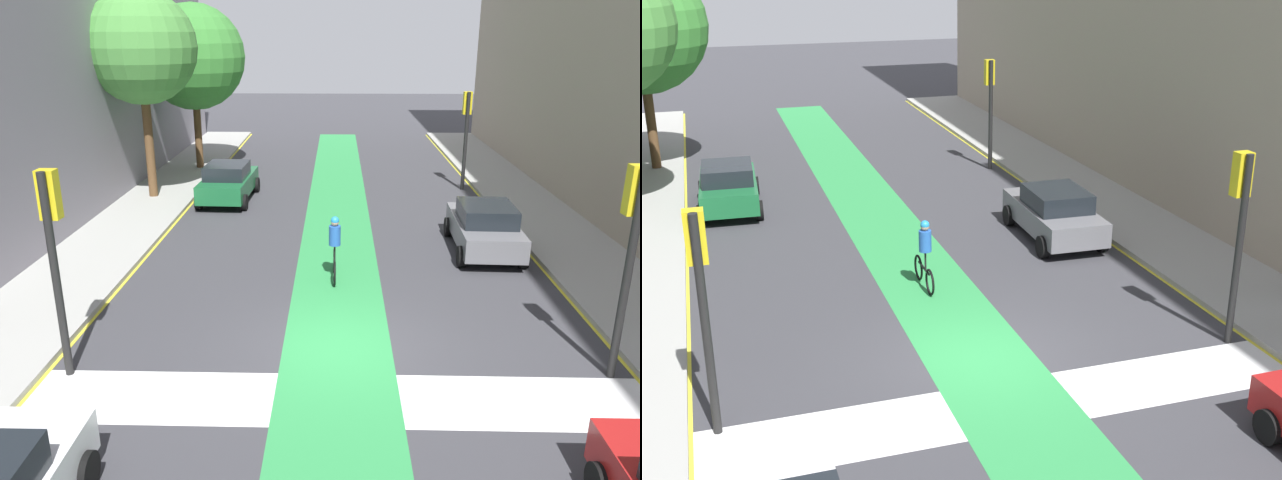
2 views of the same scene
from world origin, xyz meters
TOP-DOWN VIEW (x-y plane):
  - ground_plane at (0.00, 0.00)m, footprint 120.00×120.00m
  - bike_lane_paint at (-0.05, 0.00)m, footprint 2.40×60.00m
  - crosswalk_band at (0.00, -2.00)m, footprint 12.00×1.80m
  - curb_stripe_left at (-6.00, 0.00)m, footprint 0.16×60.00m
  - sidewalk_right at (7.50, 0.00)m, footprint 3.00×60.00m
  - curb_stripe_right at (6.00, 0.00)m, footprint 0.16×60.00m
  - traffic_signal_near_right at (5.46, -0.90)m, footprint 0.35×0.52m
  - traffic_signal_near_left at (-5.49, -1.10)m, footprint 0.35×0.52m
  - traffic_signal_far_right at (5.47, 14.74)m, footprint 0.35×0.52m
  - car_green_left_far at (-4.54, 12.41)m, footprint 2.15×4.26m
  - car_grey_right_far at (4.56, 6.46)m, footprint 2.15×4.26m
  - cyclist_in_lane at (-0.13, 3.99)m, footprint 0.32×1.73m

SIDE VIEW (x-z plane):
  - ground_plane at x=0.00m, z-range 0.00..0.00m
  - crosswalk_band at x=0.00m, z-range 0.00..0.01m
  - bike_lane_paint at x=-0.05m, z-range 0.00..0.01m
  - curb_stripe_left at x=-6.00m, z-range 0.00..0.01m
  - curb_stripe_right at x=6.00m, z-range 0.00..0.01m
  - sidewalk_right at x=7.50m, z-range 0.00..0.15m
  - car_green_left_far at x=-4.54m, z-range 0.02..1.59m
  - car_grey_right_far at x=4.56m, z-range 0.02..1.59m
  - cyclist_in_lane at x=-0.13m, z-range 0.04..1.90m
  - traffic_signal_near_left at x=-5.49m, z-range 0.84..5.03m
  - traffic_signal_far_right at x=5.47m, z-range 0.85..5.07m
  - traffic_signal_near_right at x=5.46m, z-range 0.86..5.15m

